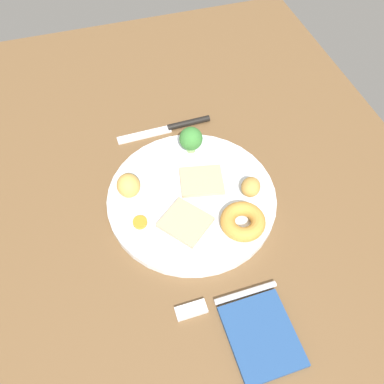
{
  "coord_description": "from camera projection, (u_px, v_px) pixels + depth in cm",
  "views": [
    {
      "loc": [
        -33.75,
        11.05,
        59.24
      ],
      "look_at": [
        2.83,
        -0.05,
        6.0
      ],
      "focal_mm": 37.0,
      "sensor_mm": 36.0,
      "label": 1
    }
  ],
  "objects": [
    {
      "name": "fork",
      "position": [
        223.0,
        300.0,
        0.57
      ],
      "size": [
        2.05,
        15.26,
        0.9
      ],
      "rotation": [
        0.0,
        0.0,
        1.58
      ],
      "color": "silver",
      "rests_on": "dining_table"
    },
    {
      "name": "dinner_plate",
      "position": [
        192.0,
        198.0,
        0.67
      ],
      "size": [
        28.41,
        28.41,
        1.4
      ],
      "primitive_type": "cylinder",
      "color": "white",
      "rests_on": "dining_table"
    },
    {
      "name": "roast_potato_right",
      "position": [
        128.0,
        185.0,
        0.65
      ],
      "size": [
        4.45,
        4.18,
        3.95
      ],
      "primitive_type": "ellipsoid",
      "rotation": [
        0.0,
        0.0,
        3.21
      ],
      "color": "tan",
      "rests_on": "dinner_plate"
    },
    {
      "name": "meat_slice_main",
      "position": [
        202.0,
        181.0,
        0.68
      ],
      "size": [
        7.34,
        8.28,
        0.8
      ],
      "primitive_type": "cube",
      "rotation": [
        0.0,
        0.0,
        1.38
      ],
      "color": "tan",
      "rests_on": "dinner_plate"
    },
    {
      "name": "roast_potato_left",
      "position": [
        251.0,
        187.0,
        0.66
      ],
      "size": [
        4.85,
        4.72,
        2.91
      ],
      "primitive_type": "ellipsoid",
      "rotation": [
        0.0,
        0.0,
        2.54
      ],
      "color": "#BC8C42",
      "rests_on": "dinner_plate"
    },
    {
      "name": "carrot_coin_front",
      "position": [
        140.0,
        222.0,
        0.63
      ],
      "size": [
        2.32,
        2.32,
        0.66
      ],
      "primitive_type": "cylinder",
      "color": "orange",
      "rests_on": "dinner_plate"
    },
    {
      "name": "folded_napkin",
      "position": [
        262.0,
        336.0,
        0.54
      ],
      "size": [
        11.17,
        9.21,
        0.8
      ],
      "primitive_type": "cube",
      "rotation": [
        0.0,
        0.0,
        0.02
      ],
      "color": "navy",
      "rests_on": "dining_table"
    },
    {
      "name": "dining_table",
      "position": [
        197.0,
        219.0,
        0.67
      ],
      "size": [
        120.0,
        84.0,
        3.6
      ],
      "primitive_type": "cube",
      "color": "brown",
      "rests_on": "ground"
    },
    {
      "name": "meat_slice_under",
      "position": [
        185.0,
        222.0,
        0.63
      ],
      "size": [
        9.48,
        9.38,
        0.8
      ],
      "primitive_type": "cube",
      "rotation": [
        0.0,
        0.0,
        3.82
      ],
      "color": "tan",
      "rests_on": "dinner_plate"
    },
    {
      "name": "yorkshire_pudding",
      "position": [
        243.0,
        221.0,
        0.62
      ],
      "size": [
        7.17,
        7.17,
        2.36
      ],
      "primitive_type": "torus",
      "color": "#C68938",
      "rests_on": "dinner_plate"
    },
    {
      "name": "broccoli_floret",
      "position": [
        191.0,
        139.0,
        0.7
      ],
      "size": [
        4.19,
        4.19,
        5.17
      ],
      "color": "#8CB766",
      "rests_on": "dinner_plate"
    },
    {
      "name": "knife",
      "position": [
        173.0,
        127.0,
        0.77
      ],
      "size": [
        1.96,
        18.53,
        1.2
      ],
      "rotation": [
        0.0,
        0.0,
        1.6
      ],
      "color": "black",
      "rests_on": "dining_table"
    }
  ]
}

